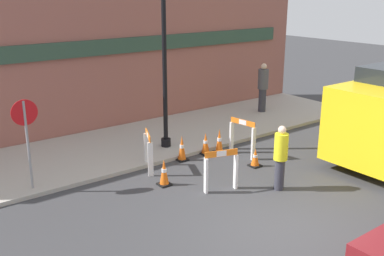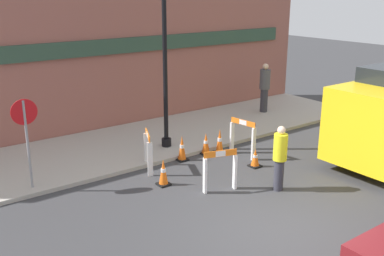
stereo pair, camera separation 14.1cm
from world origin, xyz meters
The scene contains 15 objects.
ground_plane centered at (0.00, 0.00, 0.00)m, with size 60.00×60.00×0.00m, color #38383A.
sidewalk_slab centered at (0.00, 6.34, 0.05)m, with size 18.00×3.68×0.10m.
storefront_facade centered at (0.00, 8.26, 2.75)m, with size 18.00×0.22×5.50m.
streetlamp_post centered at (0.82, 5.41, 3.83)m, with size 0.44×0.44×5.85m.
stop_sign centered at (-3.32, 4.85, 1.54)m, with size 0.60×0.06×2.14m.
barricade_0 centered at (-0.44, 4.33, 0.57)m, with size 0.45×0.80×1.05m.
barricade_1 centered at (0.27, 2.25, 0.55)m, with size 0.82×0.37×1.02m.
barricade_2 centered at (2.25, 3.64, 0.59)m, with size 0.25×0.86×1.09m.
traffic_cone_0 centered at (1.88, 4.21, 0.36)m, with size 0.30×0.30×0.74m.
traffic_cone_1 centered at (2.00, 2.85, 0.24)m, with size 0.30×0.30×0.51m.
traffic_cone_2 centered at (0.68, 4.40, 0.35)m, with size 0.30×0.30×0.72m.
traffic_cone_3 centered at (1.52, 4.40, 0.31)m, with size 0.30×0.30×0.64m.
traffic_cone_4 centered at (-0.63, 3.32, 0.32)m, with size 0.30×0.30×0.67m.
person_worker centered at (1.42, 1.47, 0.85)m, with size 0.40×0.40×1.59m.
person_pedestrian centered at (5.96, 6.51, 1.09)m, with size 0.41×0.41×1.84m.
Camera 2 is at (-6.04, -5.22, 4.60)m, focal length 42.00 mm.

